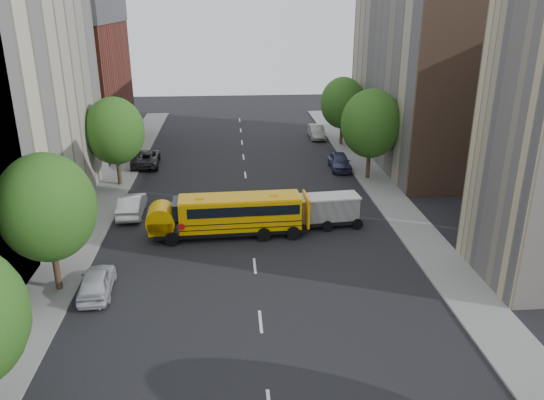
{
  "coord_description": "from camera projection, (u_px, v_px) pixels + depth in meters",
  "views": [
    {
      "loc": [
        -1.22,
        -30.77,
        15.18
      ],
      "look_at": [
        1.38,
        2.0,
        2.75
      ],
      "focal_mm": 35.0,
      "sensor_mm": 36.0,
      "label": 1
    }
  ],
  "objects": [
    {
      "name": "sidewalk_right",
      "position": [
        404.0,
        216.0,
        39.64
      ],
      "size": [
        3.0,
        80.0,
        0.12
      ],
      "primitive_type": "cube",
      "color": "slate",
      "rests_on": "ground"
    },
    {
      "name": "street_tree_1",
      "position": [
        47.0,
        208.0,
        27.86
      ],
      "size": [
        5.12,
        5.12,
        7.9
      ],
      "color": "#38281C",
      "rests_on": "ground"
    },
    {
      "name": "parked_car_5",
      "position": [
        317.0,
        132.0,
        62.02
      ],
      "size": [
        1.66,
        4.64,
        1.52
      ],
      "primitive_type": "imported",
      "rotation": [
        0.0,
        0.0,
        -0.01
      ],
      "color": "#959691",
      "rests_on": "ground"
    },
    {
      "name": "safari_truck",
      "position": [
        322.0,
        210.0,
        37.56
      ],
      "size": [
        5.51,
        2.47,
        2.29
      ],
      "rotation": [
        0.0,
        0.0,
        0.1
      ],
      "color": "black",
      "rests_on": "ground"
    },
    {
      "name": "parked_car_0",
      "position": [
        96.0,
        282.0,
        29.01
      ],
      "size": [
        2.0,
        4.36,
        1.45
      ],
      "primitive_type": "imported",
      "rotation": [
        0.0,
        0.0,
        3.21
      ],
      "color": "silver",
      "rests_on": "ground"
    },
    {
      "name": "building_right_far",
      "position": [
        429.0,
        69.0,
        50.94
      ],
      "size": [
        10.0,
        22.0,
        18.0
      ],
      "primitive_type": "cube",
      "color": "tan",
      "rests_on": "ground"
    },
    {
      "name": "street_tree_2",
      "position": [
        115.0,
        131.0,
        44.68
      ],
      "size": [
        4.99,
        4.99,
        7.71
      ],
      "color": "#38281C",
      "rests_on": "ground"
    },
    {
      "name": "parked_car_4",
      "position": [
        340.0,
        161.0,
        50.51
      ],
      "size": [
        1.95,
        4.59,
        1.55
      ],
      "primitive_type": "imported",
      "rotation": [
        0.0,
        0.0,
        -0.03
      ],
      "color": "#34355B",
      "rests_on": "ground"
    },
    {
      "name": "ground",
      "position": [
        253.0,
        251.0,
        34.15
      ],
      "size": [
        120.0,
        120.0,
        0.0
      ],
      "primitive_type": "plane",
      "color": "black",
      "rests_on": "ground"
    },
    {
      "name": "building_left_redbrick",
      "position": [
        72.0,
        87.0,
        56.63
      ],
      "size": [
        10.0,
        15.0,
        13.0
      ],
      "primitive_type": "cube",
      "color": "maroon",
      "rests_on": "ground"
    },
    {
      "name": "sidewalk_left",
      "position": [
        90.0,
        225.0,
        37.94
      ],
      "size": [
        3.0,
        80.0,
        0.12
      ],
      "primitive_type": "cube",
      "color": "slate",
      "rests_on": "ground"
    },
    {
      "name": "street_tree_4",
      "position": [
        371.0,
        124.0,
        46.22
      ],
      "size": [
        5.25,
        5.25,
        8.1
      ],
      "color": "#38281C",
      "rests_on": "ground"
    },
    {
      "name": "parked_car_2",
      "position": [
        146.0,
        158.0,
        51.73
      ],
      "size": [
        2.93,
        5.73,
        1.55
      ],
      "primitive_type": "imported",
      "rotation": [
        0.0,
        0.0,
        3.21
      ],
      "color": "black",
      "rests_on": "ground"
    },
    {
      "name": "street_tree_5",
      "position": [
        343.0,
        103.0,
        57.54
      ],
      "size": [
        4.86,
        4.86,
        7.51
      ],
      "color": "#38281C",
      "rests_on": "ground"
    },
    {
      "name": "lane_markings",
      "position": [
        248.0,
        197.0,
        43.47
      ],
      "size": [
        0.15,
        64.0,
        0.01
      ],
      "primitive_type": "cube",
      "color": "silver",
      "rests_on": "ground"
    },
    {
      "name": "parked_car_1",
      "position": [
        132.0,
        205.0,
        39.77
      ],
      "size": [
        1.74,
        4.8,
        1.57
      ],
      "primitive_type": "imported",
      "rotation": [
        0.0,
        0.0,
        3.16
      ],
      "color": "silver",
      "rests_on": "ground"
    },
    {
      "name": "building_right_sidewall",
      "position": [
        480.0,
        86.0,
        40.69
      ],
      "size": [
        10.1,
        0.3,
        18.0
      ],
      "primitive_type": "cube",
      "color": "brown",
      "rests_on": "ground"
    },
    {
      "name": "school_bus",
      "position": [
        228.0,
        214.0,
        35.95
      ],
      "size": [
        10.3,
        2.88,
        2.88
      ],
      "rotation": [
        0.0,
        0.0,
        0.04
      ],
      "color": "black",
      "rests_on": "ground"
    }
  ]
}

